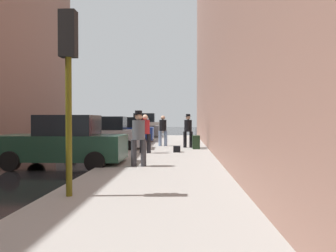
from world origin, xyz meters
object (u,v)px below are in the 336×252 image
Objects in this scene: parked_silver_sedan at (104,135)px; duffel_bag at (177,149)px; parked_blue_sedan at (123,131)px; pedestrian_in_red_jacket at (145,132)px; pedestrian_with_beanie at (139,135)px; pedestrian_with_fedora at (188,129)px; parked_dark_green_sedan at (64,143)px; parked_gray_coupe at (135,129)px; traffic_light at (69,62)px; pedestrian_in_jeans at (163,129)px; fire_hydrant at (142,140)px; rolling_suitcase at (196,142)px; parked_white_van at (143,125)px.

parked_silver_sedan is 4.17m from duffel_bag.
pedestrian_in_red_jacket is at bearing -72.44° from parked_blue_sedan.
pedestrian_with_fedora is at bearing 76.54° from pedestrian_with_beanie.
pedestrian_with_fedora is at bearing 77.39° from duffel_bag.
parked_gray_coupe is at bearing 90.00° from parked_dark_green_sedan.
traffic_light is 2.03× the size of pedestrian_with_fedora.
pedestrian_in_red_jacket is (-0.26, 4.05, -0.03)m from pedestrian_with_beanie.
traffic_light is 2.03× the size of pedestrian_with_beanie.
pedestrian_in_jeans is 7.99m from pedestrian_with_beanie.
fire_hydrant is 11.90m from traffic_light.
traffic_light reaches higher than pedestrian_with_beanie.
parked_silver_sedan is 1.00× the size of parked_gray_coupe.
parked_blue_sedan is 2.40× the size of pedestrian_with_beanie.
pedestrian_in_red_jacket reaches higher than parked_gray_coupe.
parked_blue_sedan is 4.69m from pedestrian_in_jeans.
parked_blue_sedan is 1.01× the size of parked_gray_coupe.
parked_gray_coupe is 2.48× the size of pedestrian_in_jeans.
pedestrian_with_beanie is at bearing -108.24° from rolling_suitcase.
pedestrian_in_jeans is at bearing 18.69° from fire_hydrant.
pedestrian_in_jeans is at bearing -51.15° from parked_blue_sedan.
parked_white_van reaches higher than pedestrian_in_red_jacket.
parked_silver_sedan is 1.00× the size of parked_blue_sedan.
rolling_suitcase is (0.39, -0.73, -0.65)m from pedestrian_with_fedora.
parked_white_van is (-0.00, 16.36, 0.18)m from parked_silver_sedan.
traffic_light reaches higher than pedestrian_in_jeans.
traffic_light is at bearing -89.75° from fire_hydrant.
fire_hydrant is 3.64m from pedestrian_in_red_jacket.
parked_gray_coupe reaches higher than duffel_bag.
traffic_light is at bearing -95.13° from pedestrian_in_jeans.
parked_white_van is 2.62× the size of pedestrian_with_fedora.
pedestrian_with_beanie is at bearing -77.13° from parked_blue_sedan.
parked_dark_green_sedan is 1.17× the size of traffic_light.
parked_gray_coupe is 13.41m from pedestrian_in_red_jacket.
rolling_suitcase is (1.79, -1.70, -0.61)m from pedestrian_in_jeans.
parked_silver_sedan is 3.25m from pedestrian_in_red_jacket.
pedestrian_with_fedora is (2.53, -0.59, 0.64)m from fire_hydrant.
rolling_suitcase is (2.07, 6.28, -0.65)m from pedestrian_with_beanie.
parked_blue_sedan is at bearing 133.20° from pedestrian_with_fedora.
pedestrian_with_fedora reaches higher than rolling_suitcase.
parked_dark_green_sedan is 2.36× the size of pedestrian_with_fedora.
duffel_bag is (3.79, -12.66, -0.56)m from parked_gray_coupe.
parked_blue_sedan is at bearing 107.56° from pedestrian_in_red_jacket.
pedestrian_with_fedora reaches higher than pedestrian_in_red_jacket.
rolling_suitcase is (2.93, -1.31, -0.01)m from fire_hydrant.
duffel_bag is (1.94, 8.66, -2.47)m from traffic_light.
pedestrian_in_red_jacket is at bearing -97.85° from pedestrian_in_jeans.
duffel_bag is (3.79, 3.92, -0.56)m from parked_dark_green_sedan.
pedestrian_with_beanie is (0.80, 4.09, -1.62)m from traffic_light.
rolling_suitcase is at bearing -48.49° from parked_blue_sedan.
pedestrian_with_fedora is 4.04× the size of duffel_bag.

